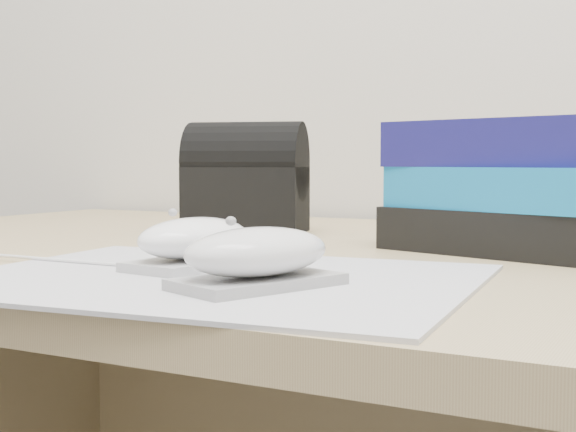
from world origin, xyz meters
The scene contains 6 objects.
mousepad centered at (-0.10, 1.33, 0.73)m, with size 0.40×0.31×0.00m, color #95949C.
mouse_rear centered at (-0.14, 1.36, 0.75)m, with size 0.08×0.12×0.05m.
mouse_front centered at (-0.05, 1.29, 0.75)m, with size 0.10×0.13×0.05m.
usb_cable centered at (-0.30, 1.34, 0.73)m, with size 0.00×0.00×0.23m, color white.
book_stack centered at (0.09, 1.66, 0.80)m, with size 0.32×0.29×0.13m.
pouch centered at (-0.29, 1.69, 0.80)m, with size 0.17×0.14×0.14m.
Camera 1 is at (0.23, 0.81, 0.82)m, focal length 50.00 mm.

